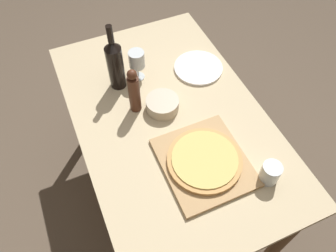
# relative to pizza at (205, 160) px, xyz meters

# --- Properties ---
(ground_plane) EXTENTS (12.00, 12.00, 0.00)m
(ground_plane) POSITION_rel_pizza_xyz_m (-0.03, 0.28, -0.79)
(ground_plane) COLOR brown
(dining_table) EXTENTS (0.83, 1.33, 0.76)m
(dining_table) POSITION_rel_pizza_xyz_m (-0.03, 0.28, -0.14)
(dining_table) COLOR #CCB78E
(dining_table) RESTS_ON ground_plane
(cutting_board) EXTENTS (0.34, 0.37, 0.02)m
(cutting_board) POSITION_rel_pizza_xyz_m (0.00, 0.00, -0.02)
(cutting_board) COLOR tan
(cutting_board) RESTS_ON dining_table
(pizza) EXTENTS (0.31, 0.31, 0.02)m
(pizza) POSITION_rel_pizza_xyz_m (0.00, 0.00, 0.00)
(pizza) COLOR tan
(pizza) RESTS_ON cutting_board
(wine_bottle) EXTENTS (0.08, 0.08, 0.34)m
(wine_bottle) POSITION_rel_pizza_xyz_m (-0.18, 0.56, 0.11)
(wine_bottle) COLOR black
(wine_bottle) RESTS_ON dining_table
(pepper_mill) EXTENTS (0.05, 0.05, 0.24)m
(pepper_mill) POSITION_rel_pizza_xyz_m (-0.16, 0.38, 0.08)
(pepper_mill) COLOR #4C2819
(pepper_mill) RESTS_ON dining_table
(wine_glass) EXTENTS (0.08, 0.08, 0.16)m
(wine_glass) POSITION_rel_pizza_xyz_m (-0.08, 0.57, 0.08)
(wine_glass) COLOR silver
(wine_glass) RESTS_ON dining_table
(small_bowl) EXTENTS (0.15, 0.15, 0.06)m
(small_bowl) POSITION_rel_pizza_xyz_m (-0.04, 0.33, -0.00)
(small_bowl) COLOR beige
(small_bowl) RESTS_ON dining_table
(drinking_tumbler) EXTENTS (0.08, 0.08, 0.09)m
(drinking_tumbler) POSITION_rel_pizza_xyz_m (0.20, -0.16, 0.02)
(drinking_tumbler) COLOR silver
(drinking_tumbler) RESTS_ON dining_table
(dinner_plate) EXTENTS (0.24, 0.24, 0.01)m
(dinner_plate) POSITION_rel_pizza_xyz_m (0.22, 0.50, -0.02)
(dinner_plate) COLOR white
(dinner_plate) RESTS_ON dining_table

